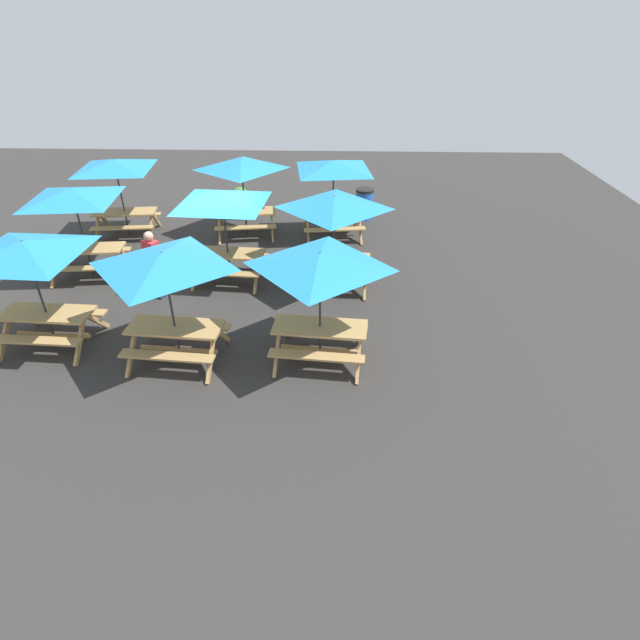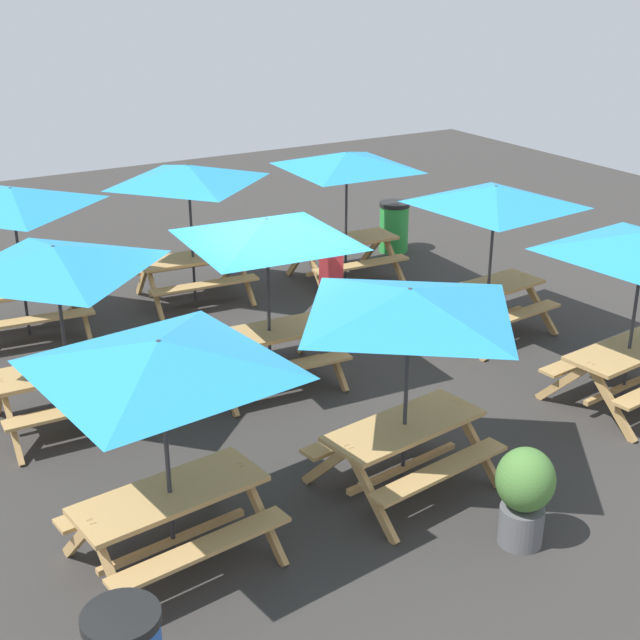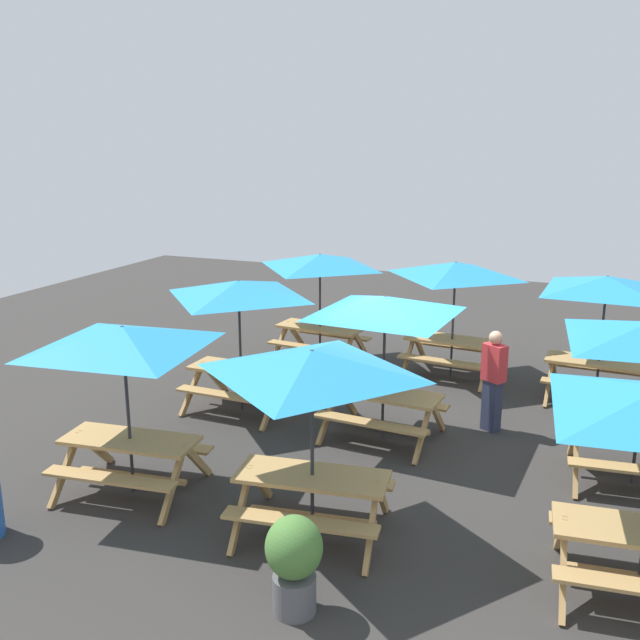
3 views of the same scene
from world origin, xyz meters
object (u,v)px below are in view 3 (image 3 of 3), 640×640
picnic_table_6 (312,376)px  picnic_table_7 (606,294)px  picnic_table_2 (124,350)px  potted_plant_0 (294,560)px  picnic_table_0 (320,269)px  picnic_table_3 (385,316)px  person_standing (493,378)px  picnic_table_4 (455,278)px  picnic_table_1 (239,299)px

picnic_table_6 → picnic_table_7: size_ratio=0.83×
picnic_table_2 → potted_plant_0: bearing=-32.9°
picnic_table_0 → picnic_table_3: bearing=-48.7°
picnic_table_6 → person_standing: picnic_table_6 is taller
picnic_table_0 → potted_plant_0: (2.87, -7.75, -1.41)m
potted_plant_0 → picnic_table_6: bearing=105.8°
picnic_table_0 → picnic_table_4: same height
picnic_table_7 → potted_plant_0: (-2.63, -7.42, -1.41)m
picnic_table_0 → picnic_table_7: size_ratio=0.83×
person_standing → picnic_table_6: bearing=101.2°
picnic_table_1 → person_standing: size_ratio=1.40×
person_standing → picnic_table_7: bearing=-95.3°
picnic_table_3 → picnic_table_7: same height
picnic_table_2 → potted_plant_0: picnic_table_2 is taller
picnic_table_0 → potted_plant_0: bearing=-64.4°
picnic_table_3 → picnic_table_7: size_ratio=1.00×
picnic_table_1 → picnic_table_3: same height
picnic_table_2 → picnic_table_3: same height
potted_plant_0 → picnic_table_1: bearing=123.6°
picnic_table_1 → picnic_table_3: (2.64, -0.23, 0.00)m
picnic_table_4 → person_standing: 2.95m
potted_plant_0 → person_standing: size_ratio=0.62×
picnic_table_0 → picnic_table_1: same height
picnic_table_7 → potted_plant_0: bearing=-107.0°
picnic_table_2 → picnic_table_6: same height
picnic_table_4 → potted_plant_0: bearing=-84.7°
person_standing → picnic_table_3: bearing=63.5°
picnic_table_2 → picnic_table_3: bearing=41.8°
picnic_table_7 → person_standing: 2.79m
picnic_table_1 → picnic_table_2: 3.18m
picnic_table_0 → picnic_table_6: 6.79m
picnic_table_6 → picnic_table_2: bearing=170.9°
picnic_table_7 → potted_plant_0: picnic_table_7 is taller
picnic_table_1 → picnic_table_3: bearing=-3.5°
picnic_table_7 → potted_plant_0: size_ratio=2.71×
picnic_table_1 → picnic_table_4: same height
person_standing → picnic_table_2: bearing=75.2°
picnic_table_3 → potted_plant_0: picnic_table_3 is taller
picnic_table_2 → person_standing: 5.78m
picnic_table_1 → picnic_table_4: bearing=48.3°
picnic_table_1 → picnic_table_2: size_ratio=0.83×
potted_plant_0 → picnic_table_4: bearing=90.7°
picnic_table_7 → person_standing: (-1.55, -2.04, -1.10)m
picnic_table_2 → person_standing: bearing=36.4°
picnic_table_6 → picnic_table_1: bearing=121.8°
picnic_table_6 → potted_plant_0: 2.04m
picnic_table_1 → person_standing: bearing=11.3°
picnic_table_0 → potted_plant_0: 8.38m
potted_plant_0 → person_standing: 5.49m
picnic_table_4 → picnic_table_2: bearing=-110.2°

